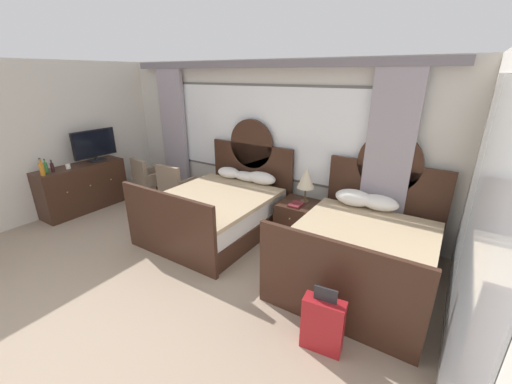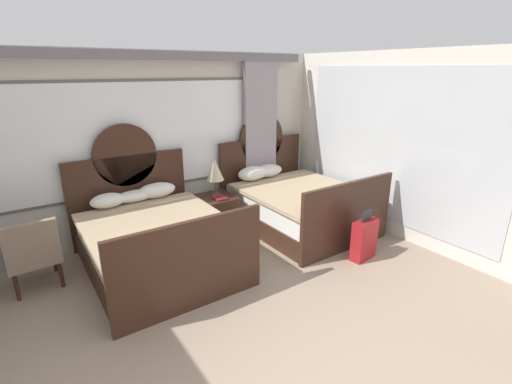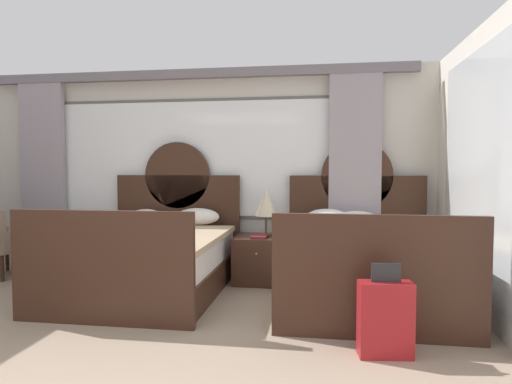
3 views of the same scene
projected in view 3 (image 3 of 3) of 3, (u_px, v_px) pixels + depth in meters
The scene contains 8 objects.
wall_back_window at pixel (193, 166), 5.85m from camera, with size 6.33×0.22×2.70m.
bed_near_window at pixel (150, 257), 4.86m from camera, with size 1.69×2.13×1.73m.
bed_near_mirror at pixel (363, 264), 4.51m from camera, with size 1.69×2.13×1.73m.
nightstand_between_beds at pixel (260, 259), 5.25m from camera, with size 0.59×0.62×0.56m.
table_lamp_on_nightstand at pixel (266, 203), 5.29m from camera, with size 0.27×0.27×0.57m.
book_on_nightstand at pixel (260, 236), 5.11m from camera, with size 0.18×0.26×0.03m.
armchair_by_window_left at pixel (57, 241), 5.34m from camera, with size 0.57×0.57×0.87m.
suitcase_on_floor at pixel (385, 319), 3.15m from camera, with size 0.40×0.21×0.69m.
Camera 3 is at (1.71, -1.53, 1.37)m, focal length 30.31 mm.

